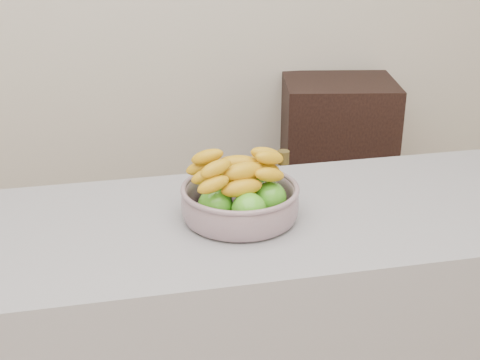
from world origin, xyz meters
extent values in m
cube|color=black|center=(0.88, 1.78, 0.44)|extent=(0.55, 0.47, 0.87)
cylinder|color=#98A8B7|center=(0.15, 0.53, 0.91)|extent=(0.24, 0.24, 0.01)
torus|color=#98A8B7|center=(0.15, 0.53, 0.98)|extent=(0.29, 0.29, 0.01)
sphere|color=green|center=(0.16, 0.45, 0.95)|extent=(0.08, 0.08, 0.08)
sphere|color=green|center=(0.22, 0.51, 0.95)|extent=(0.08, 0.08, 0.08)
sphere|color=green|center=(0.19, 0.59, 0.95)|extent=(0.08, 0.08, 0.08)
sphere|color=green|center=(0.11, 0.58, 0.95)|extent=(0.08, 0.08, 0.08)
sphere|color=green|center=(0.09, 0.50, 0.95)|extent=(0.08, 0.08, 0.08)
ellipsoid|color=yellow|center=(0.15, 0.48, 1.00)|extent=(0.19, 0.08, 0.04)
ellipsoid|color=yellow|center=(0.14, 0.53, 1.00)|extent=(0.18, 0.06, 0.04)
ellipsoid|color=yellow|center=(0.14, 0.57, 1.00)|extent=(0.18, 0.05, 0.04)
ellipsoid|color=yellow|center=(0.15, 0.50, 1.03)|extent=(0.18, 0.09, 0.04)
ellipsoid|color=yellow|center=(0.15, 0.55, 1.03)|extent=(0.18, 0.06, 0.04)
cylinder|color=#3A2F12|center=(0.26, 0.53, 1.05)|extent=(0.03, 0.03, 0.03)
camera|label=1|loc=(-0.16, -0.90, 1.64)|focal=50.00mm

